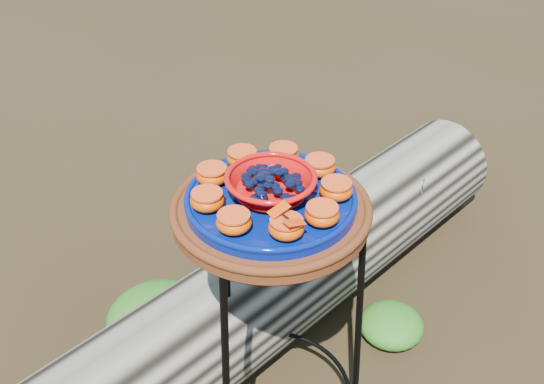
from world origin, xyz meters
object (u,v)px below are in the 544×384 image
red_bowl (271,186)px  plant_stand (271,336)px  terracotta_saucer (271,212)px  driftwood_log (294,270)px  cobalt_plate (271,201)px

red_bowl → plant_stand: bearing=0.0°
terracotta_saucer → red_bowl: bearing=0.0°
driftwood_log → cobalt_plate: bearing=-131.9°
red_bowl → driftwood_log: 0.76m
terracotta_saucer → cobalt_plate: 0.03m
cobalt_plate → driftwood_log: cobalt_plate is taller
plant_stand → driftwood_log: bearing=48.1°
cobalt_plate → driftwood_log: bearing=48.1°
terracotta_saucer → cobalt_plate: (0.00, 0.00, 0.03)m
driftwood_log → terracotta_saucer: bearing=-131.9°
terracotta_saucer → driftwood_log: terracotta_saucer is taller
terracotta_saucer → cobalt_plate: cobalt_plate is taller
cobalt_plate → red_bowl: bearing=0.0°
plant_stand → cobalt_plate: cobalt_plate is taller
terracotta_saucer → cobalt_plate: size_ratio=1.17×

